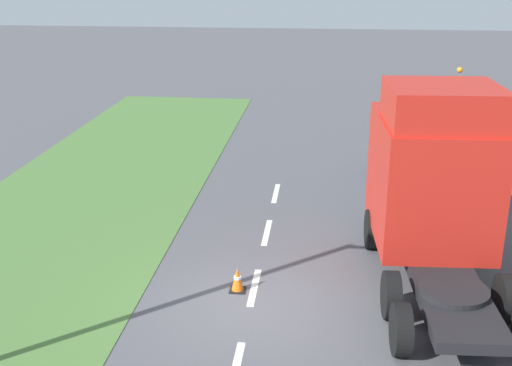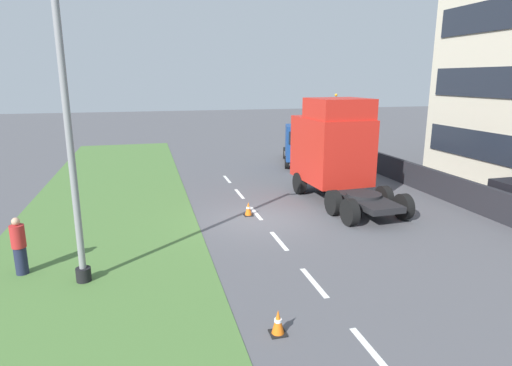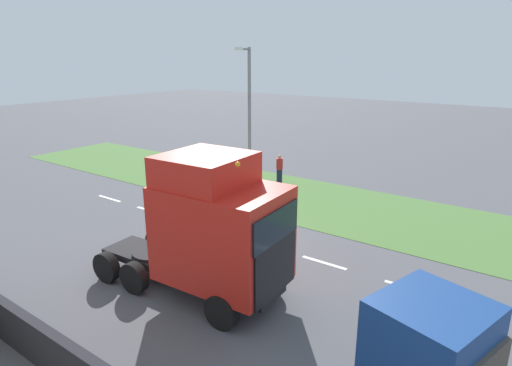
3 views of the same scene
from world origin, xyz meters
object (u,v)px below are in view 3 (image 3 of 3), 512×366
Objects in this scene: pedestrian at (279,169)px; traffic_cone_trailing at (255,231)px; lorry_cab at (215,229)px; traffic_cone_lead at (147,189)px; lamp_post at (249,127)px.

traffic_cone_trailing is at bearing 25.62° from pedestrian.
pedestrian is (-12.02, -5.30, -1.48)m from lorry_cab.
traffic_cone_trailing is (-4.47, -1.68, -2.04)m from lorry_cab.
lorry_cab is at bearing 23.78° from pedestrian.
lorry_cab is at bearing 59.83° from traffic_cone_lead.
traffic_cone_trailing is (7.55, 3.62, -0.55)m from pedestrian.
lorry_cab is at bearing 31.40° from lamp_post.
pedestrian is 2.94× the size of traffic_cone_lead.
pedestrian reaches higher than traffic_cone_lead.
lamp_post is at bearing -141.55° from traffic_cone_trailing.
lamp_post is 6.63m from traffic_cone_lead.
lorry_cab is 5.19m from traffic_cone_trailing.
pedestrian is 7.80m from traffic_cone_lead.
traffic_cone_lead and traffic_cone_trailing have the same top height.
pedestrian is 8.39m from traffic_cone_trailing.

